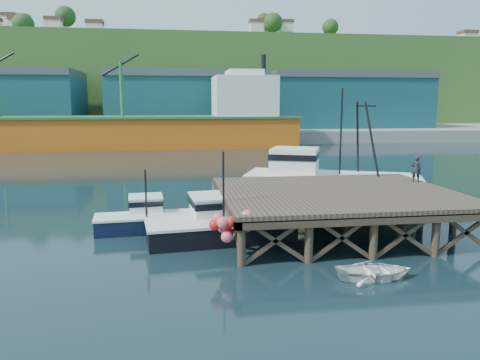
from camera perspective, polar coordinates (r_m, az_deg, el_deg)
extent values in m
plane|color=black|center=(24.02, -1.01, -6.61)|extent=(300.00, 300.00, 0.00)
cube|color=brown|center=(24.84, 11.67, -1.53)|extent=(12.00, 10.00, 0.25)
cube|color=#473828|center=(20.51, 16.25, -4.75)|extent=(12.00, 0.30, 0.35)
cylinder|color=#473828|center=(19.31, 0.17, -8.17)|extent=(0.36, 0.36, 2.60)
cylinder|color=#473828|center=(28.34, -2.63, -2.47)|extent=(0.36, 0.36, 2.60)
cylinder|color=#473828|center=(31.55, 18.46, -1.73)|extent=(0.36, 0.36, 2.60)
cube|color=gray|center=(93.12, -6.52, 5.90)|extent=(160.00, 40.00, 2.00)
cube|color=#1A4C58|center=(87.95, -6.48, 9.28)|extent=(28.00, 16.00, 9.00)
cube|color=#1A4C58|center=(93.86, 12.39, 9.13)|extent=(30.00, 16.00, 9.00)
cube|color=#D35E13|center=(71.62, -15.64, 5.53)|extent=(55.00, 9.50, 4.40)
cube|color=#26592D|center=(71.52, -15.72, 7.37)|extent=(55.50, 10.00, 0.30)
cube|color=silver|center=(71.74, 0.46, 10.12)|extent=(9.00, 9.00, 6.00)
cube|color=silver|center=(71.86, 0.47, 12.75)|extent=(5.00, 7.00, 1.20)
cylinder|color=black|center=(72.49, 2.89, 14.06)|extent=(0.70, 0.70, 2.50)
cube|color=#2D511E|center=(123.01, -7.07, 11.39)|extent=(220.00, 50.00, 22.00)
cube|color=black|center=(24.99, -11.30, -5.20)|extent=(5.32, 2.27, 0.81)
cube|color=silver|center=(24.89, -11.34, -4.27)|extent=(5.43, 2.32, 0.11)
cube|color=silver|center=(25.72, -11.42, -2.95)|extent=(1.82, 1.82, 0.81)
cube|color=black|center=(25.68, -11.43, -2.56)|extent=(1.92, 1.92, 0.27)
cylinder|color=black|center=(24.12, -11.40, -1.70)|extent=(0.10, 0.10, 2.51)
cube|color=black|center=(22.80, -2.38, -6.24)|extent=(7.22, 3.30, 0.97)
cube|color=silver|center=(22.67, -2.39, -5.01)|extent=(7.37, 3.37, 0.13)
cube|color=silver|center=(23.76, -3.02, -3.19)|extent=(2.55, 2.55, 0.97)
cube|color=black|center=(23.72, -3.03, -2.68)|extent=(2.70, 2.70, 0.32)
cylinder|color=black|center=(21.64, -2.03, -1.09)|extent=(0.10, 0.10, 3.44)
sphere|color=#E7555F|center=(19.71, -2.17, -6.64)|extent=(0.45, 0.45, 0.45)
sphere|color=#E7555F|center=(19.98, 0.53, -5.78)|extent=(0.45, 0.45, 0.45)
sphere|color=red|center=(19.35, -0.49, -5.62)|extent=(0.45, 0.45, 0.45)
cube|color=#CDC784|center=(31.73, 11.12, -1.16)|extent=(11.69, 7.74, 1.81)
cube|color=silver|center=(31.57, 11.17, 0.55)|extent=(11.95, 8.00, 0.15)
cube|color=silver|center=(30.71, 6.79, 2.03)|extent=(3.86, 3.75, 1.81)
cube|color=black|center=(30.66, 6.81, 2.77)|extent=(3.99, 3.88, 0.40)
cylinder|color=black|center=(31.45, 12.20, 5.37)|extent=(0.12, 0.12, 6.04)
imported|color=white|center=(18.85, 16.04, -10.60)|extent=(3.03, 2.25, 0.60)
imported|color=black|center=(28.60, 20.68, 1.26)|extent=(0.65, 0.56, 1.50)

